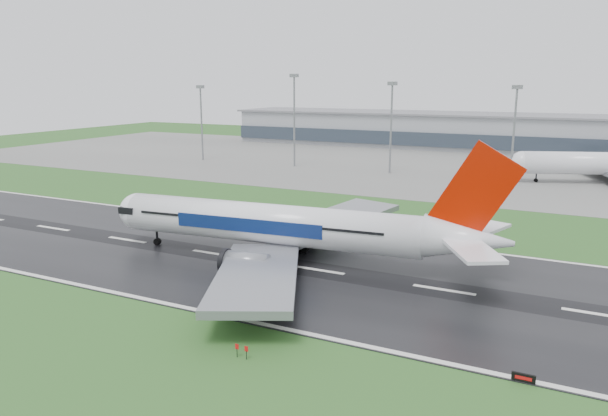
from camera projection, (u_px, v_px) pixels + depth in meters
The scene contains 10 objects.
ground at pixel (318, 271), 90.19m from camera, with size 520.00×520.00×0.00m, color #24521E.
runway at pixel (318, 270), 90.18m from camera, with size 400.00×45.00×0.10m, color black.
apron at pixel (467, 167), 199.62m from camera, with size 400.00×130.00×0.08m, color slate.
terminal at pixel (493, 133), 250.53m from camera, with size 240.00×36.00×15.00m, color gray.
main_airliner at pixel (294, 202), 92.68m from camera, with size 68.56×65.29×20.24m, color white, non-canonical shape.
runway_sign at pixel (523, 378), 56.32m from camera, with size 2.30×0.26×1.04m, color black, non-canonical shape.
floodmast_0 at pixel (202, 125), 216.00m from camera, with size 0.64×0.64×27.10m, color gray.
floodmast_1 at pixel (294, 123), 198.38m from camera, with size 0.64×0.64×31.03m, color gray.
floodmast_2 at pixel (391, 130), 183.44m from camera, with size 0.64×0.64×28.38m, color gray.
floodmast_3 at pixel (513, 136), 167.28m from camera, with size 0.64×0.64×27.39m, color gray.
Camera 1 is at (35.93, -78.02, 29.33)m, focal length 33.44 mm.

